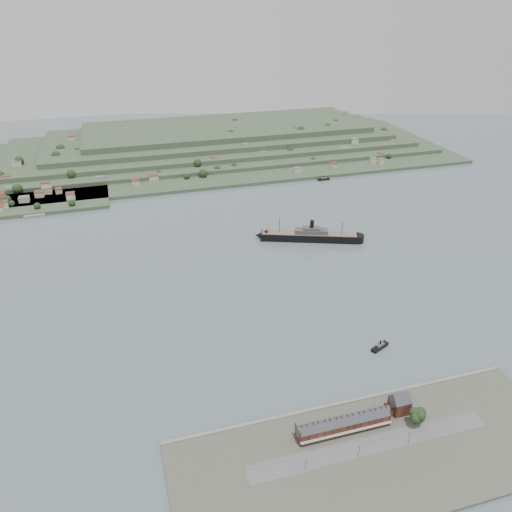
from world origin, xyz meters
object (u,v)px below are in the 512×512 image
object	(u,v)px
gabled_building	(400,403)
tugboat	(380,346)
steamship	(307,236)
terrace_row	(344,424)
fig_tree	(418,416)

from	to	relation	value
gabled_building	tugboat	bearing A→B (deg)	71.26
steamship	terrace_row	bearing A→B (deg)	-106.70
tugboat	fig_tree	size ratio (longest dim) A/B	1.29
terrace_row	steamship	xyz separation A→B (m)	(70.24, 234.06, -2.05)
terrace_row	fig_tree	world-z (taller)	fig_tree
terrace_row	steamship	distance (m)	244.38
terrace_row	gabled_building	distance (m)	37.74
gabled_building	tugboat	xyz separation A→B (m)	(19.40, 57.17, -6.55)
tugboat	fig_tree	bearing A→B (deg)	-102.27
terrace_row	steamship	bearing A→B (deg)	73.30
fig_tree	terrace_row	bearing A→B (deg)	168.65
gabled_building	tugboat	world-z (taller)	gabled_building
steamship	fig_tree	xyz separation A→B (m)	(-28.47, -242.44, 4.41)
terrace_row	steamship	size ratio (longest dim) A/B	0.54
terrace_row	tugboat	bearing A→B (deg)	47.08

